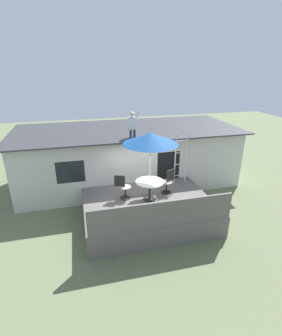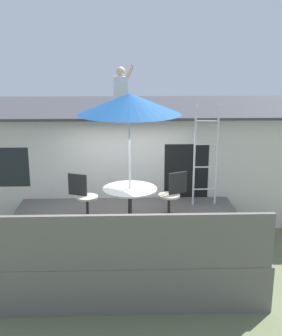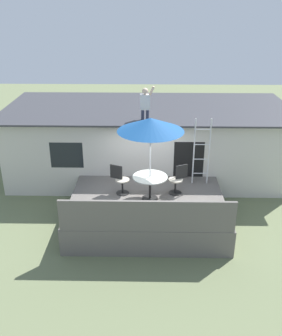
{
  "view_description": "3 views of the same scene",
  "coord_description": "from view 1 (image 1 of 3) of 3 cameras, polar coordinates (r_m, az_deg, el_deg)",
  "views": [
    {
      "loc": [
        -2.26,
        -7.96,
        5.45
      ],
      "look_at": [
        -0.02,
        0.9,
        1.73
      ],
      "focal_mm": 27.11,
      "sensor_mm": 36.0,
      "label": 1
    },
    {
      "loc": [
        0.04,
        -7.86,
        4.11
      ],
      "look_at": [
        0.32,
        0.88,
        1.71
      ],
      "focal_mm": 46.6,
      "sensor_mm": 36.0,
      "label": 2
    },
    {
      "loc": [
        0.01,
        -10.26,
        6.46
      ],
      "look_at": [
        -0.2,
        0.63,
        1.54
      ],
      "focal_mm": 41.25,
      "sensor_mm": 36.0,
      "label": 3
    }
  ],
  "objects": [
    {
      "name": "ground_plane",
      "position": [
        9.91,
        1.42,
        -11.25
      ],
      "size": [
        40.0,
        40.0,
        0.0
      ],
      "primitive_type": "plane",
      "color": "#66704C"
    },
    {
      "name": "house",
      "position": [
        12.47,
        -2.95,
        2.87
      ],
      "size": [
        10.5,
        4.5,
        2.67
      ],
      "color": "beige",
      "rests_on": "ground"
    },
    {
      "name": "deck",
      "position": [
        9.69,
        1.44,
        -9.27
      ],
      "size": [
        4.67,
        3.58,
        0.8
      ],
      "primitive_type": "cube",
      "color": "#605B56",
      "rests_on": "ground"
    },
    {
      "name": "deck_railing",
      "position": [
        7.83,
        4.97,
        -10.38
      ],
      "size": [
        4.57,
        0.08,
        0.9
      ],
      "primitive_type": "cube",
      "color": "#605B56",
      "rests_on": "deck"
    },
    {
      "name": "patio_table",
      "position": [
        9.25,
        1.97,
        -3.93
      ],
      "size": [
        1.04,
        1.04,
        0.74
      ],
      "color": "black",
      "rests_on": "deck"
    },
    {
      "name": "patio_umbrella",
      "position": [
        8.62,
        2.12,
        6.64
      ],
      "size": [
        1.9,
        1.9,
        2.54
      ],
      "color": "silver",
      "rests_on": "deck"
    },
    {
      "name": "step_ladder",
      "position": [
        10.52,
        8.91,
        2.14
      ],
      "size": [
        0.52,
        0.04,
        2.2
      ],
      "color": "silver",
      "rests_on": "deck"
    },
    {
      "name": "person_figure",
      "position": [
        10.46,
        -1.88,
        10.15
      ],
      "size": [
        0.47,
        0.2,
        1.11
      ],
      "color": "#33384C",
      "rests_on": "house"
    },
    {
      "name": "patio_chair_left",
      "position": [
        9.44,
        -4.03,
        -4.29
      ],
      "size": [
        0.6,
        0.44,
        0.92
      ],
      "rotation": [
        0.0,
        0.0,
        -0.38
      ],
      "color": "black",
      "rests_on": "deck"
    },
    {
      "name": "patio_chair_right",
      "position": [
        9.9,
        6.08,
        -3.05
      ],
      "size": [
        0.59,
        0.44,
        0.92
      ],
      "rotation": [
        0.0,
        0.0,
        -2.7
      ],
      "color": "black",
      "rests_on": "deck"
    }
  ]
}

